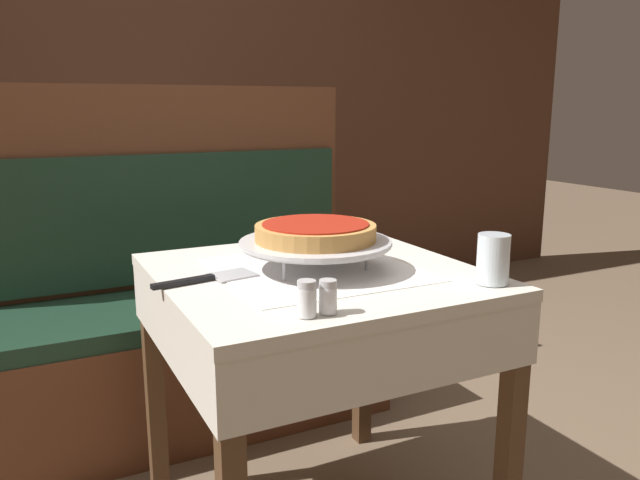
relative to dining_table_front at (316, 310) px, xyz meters
The scene contains 11 objects.
dining_table_front is the anchor object (origin of this frame).
dining_table_rear 1.58m from the dining_table_front, 92.37° to the left, with size 0.67×0.67×0.76m.
booth_bench 0.87m from the dining_table_front, 101.10° to the left, with size 1.45×0.53×1.25m.
back_wall_panel 2.18m from the dining_table_front, 90.00° to the left, with size 6.00×0.04×2.40m, color #4C2D1E.
pizza_pan_stand 0.18m from the dining_table_front, 152.41° to the left, with size 0.39×0.39×0.08m.
deep_dish_pizza 0.21m from the dining_table_front, 152.41° to the left, with size 0.31×0.31×0.05m.
pizza_server 0.30m from the dining_table_front, behind, with size 0.27×0.11×0.01m.
water_glass_near 0.47m from the dining_table_front, 43.48° to the right, with size 0.08×0.08×0.12m.
salt_shaker 0.39m from the dining_table_front, 118.95° to the right, with size 0.04×0.04×0.07m.
pepper_shaker 0.37m from the dining_table_front, 112.02° to the right, with size 0.04×0.04×0.07m.
condiment_caddy 1.65m from the dining_table_front, 94.80° to the left, with size 0.12×0.12×0.14m.
Camera 1 is at (-0.69, -1.40, 1.17)m, focal length 35.00 mm.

